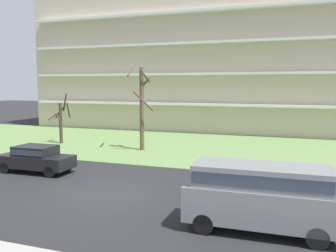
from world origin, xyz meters
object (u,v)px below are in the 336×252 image
tree_far_left (61,120)px  sedan_black_center_left (36,158)px  tree_left (142,105)px  van_gray_near_left (261,193)px

tree_far_left → sedan_black_center_left: bearing=-62.1°
tree_left → sedan_black_center_left: tree_left is taller
tree_left → sedan_black_center_left: 9.40m
tree_far_left → tree_left: tree_left is taller
sedan_black_center_left → tree_left: bearing=-110.2°
tree_left → van_gray_near_left: tree_left is taller
tree_far_left → tree_left: size_ratio=0.64×
tree_far_left → tree_left: 8.04m
tree_left → van_gray_near_left: size_ratio=1.32×
van_gray_near_left → sedan_black_center_left: van_gray_near_left is taller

